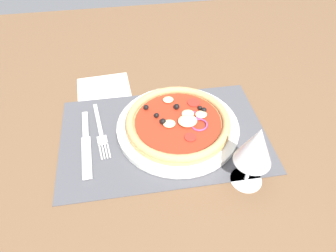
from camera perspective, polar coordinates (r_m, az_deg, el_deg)
name	(u,v)px	position (r cm, az deg, el deg)	size (l,w,h in cm)	color
ground_plane	(164,139)	(72.33, -0.83, -2.34)	(190.00, 140.00, 2.40)	brown
placemat	(164,135)	(71.30, -0.84, -1.59)	(47.10, 30.16, 0.40)	#4C4C51
plate	(178,127)	(71.73, 1.82, -0.18)	(28.32, 28.32, 1.44)	silver
pizza	(178,121)	(70.48, 1.91, 0.87)	(24.11, 24.11, 2.70)	tan
fork	(101,133)	(72.83, -12.34, -1.19)	(3.98, 18.04, 0.44)	silver
knife	(86,143)	(71.24, -14.92, -3.13)	(2.72, 20.06, 0.62)	silver
wine_glass	(256,147)	(57.68, 15.99, -3.75)	(7.20, 7.20, 14.90)	silver
napkin	(104,89)	(85.46, -11.80, 6.71)	(13.89, 12.51, 0.36)	silver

